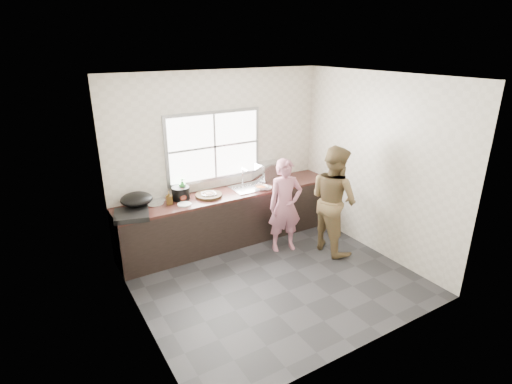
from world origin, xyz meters
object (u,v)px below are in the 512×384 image
person_side (334,199)px  burner (132,215)px  bottle_brown_short (182,195)px  dish_rack (266,171)px  wok (137,199)px  plate_food (184,204)px  black_pot (181,193)px  pot_lid_left (155,204)px  cutting_board (209,195)px  bowl_held (267,188)px  bowl_crabs (261,188)px  glass_jar (170,199)px  bowl_mince (209,195)px  woman (285,209)px  pot_lid_right (156,201)px  bottle_green (183,188)px  bottle_brown_tall (169,198)px

person_side → burner: bearing=72.0°
bottle_brown_short → dish_rack: 1.61m
bottle_brown_short → wok: bearing=175.9°
person_side → plate_food: (-2.04, 0.91, 0.03)m
black_pot → pot_lid_left: (-0.40, 0.01, -0.09)m
cutting_board → bowl_held: bowl_held is taller
person_side → cutting_board: 1.90m
bowl_crabs → glass_jar: glass_jar is taller
dish_rack → pot_lid_left: dish_rack is taller
plate_food → burner: bearing=-176.5°
bottle_brown_short → wok: wok is taller
bowl_mince → woman: bearing=-33.9°
bottle_brown_short → black_pot: bearing=85.2°
glass_jar → person_side: bearing=-27.4°
bottle_brown_short → pot_lid_right: bearing=151.1°
person_side → pot_lid_left: 2.66m
cutting_board → bottle_green: (-0.36, 0.15, 0.14)m
black_pot → wok: wok is taller
bottle_brown_short → glass_jar: size_ratio=1.85×
wok → bottle_green: bearing=4.3°
black_pot → glass_jar: 0.19m
plate_food → bottle_brown_tall: bottle_brown_tall is taller
bowl_held → bottle_brown_short: size_ratio=1.05×
person_side → burner: size_ratio=3.70×
woman → bottle_brown_short: (-1.38, 0.70, 0.26)m
bowl_crabs → plate_food: size_ratio=0.85×
woman → burner: size_ratio=3.03×
burner → black_pot: bearing=19.1°
plate_food → bottle_green: bottle_green is taller
bottle_brown_short → pot_lid_left: 0.41m
bowl_crabs → pot_lid_right: 1.64m
pot_lid_left → plate_food: bearing=-34.5°
cutting_board → bowl_mince: bowl_mince is taller
person_side → wok: 2.90m
woman → bowl_held: bearing=109.8°
bowl_held → dish_rack: 0.53m
black_pot → glass_jar: (-0.18, -0.02, -0.05)m
bowl_crabs → wok: (-1.91, 0.25, 0.12)m
bowl_mince → dish_rack: 1.22m
wok → glass_jar: bearing=0.5°
burner → dish_rack: 2.44m
cutting_board → pot_lid_right: cutting_board is taller
bowl_mince → bottle_green: bearing=157.7°
woman → plate_food: size_ratio=6.78×
person_side → bottle_green: person_side is taller
plate_food → pot_lid_right: size_ratio=0.75×
woman → wok: (-2.04, 0.75, 0.32)m
bottle_green → burner: bottle_green is taller
bowl_held → plate_food: (-1.37, 0.09, -0.02)m
bottle_brown_tall → glass_jar: 0.10m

